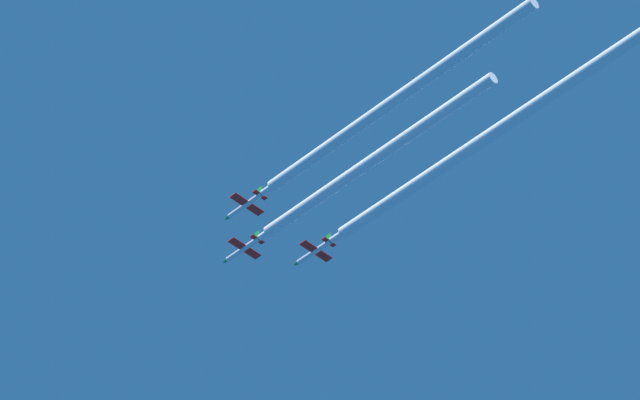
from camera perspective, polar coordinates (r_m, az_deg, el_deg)
jet_lead at (r=389.32m, az=-2.29°, el=-1.46°), size 7.61×11.08×2.66m
jet_left_wingman at (r=378.22m, az=-2.22°, el=-0.17°), size 7.61×11.08×2.66m
jet_right_wingman at (r=387.84m, az=-0.20°, el=-1.54°), size 7.61×11.08×2.66m
smoke_trail_lead at (r=370.45m, az=1.51°, el=1.14°), size 2.40×61.52×2.40m
smoke_trail_left_wingman at (r=358.15m, az=2.10°, el=2.85°), size 2.40×68.53×2.40m
smoke_trail_right_wingman at (r=365.71m, az=4.78°, el=1.77°), size 2.40×79.98×2.40m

